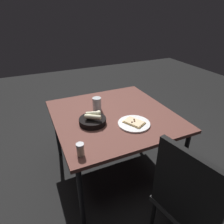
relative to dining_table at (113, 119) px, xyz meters
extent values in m
plane|color=black|center=(0.00, 0.00, -0.65)|extent=(8.00, 8.00, 0.00)
cube|color=brown|center=(0.00, 0.00, 0.04)|extent=(1.10, 1.09, 0.03)
cylinder|color=black|center=(-0.49, -0.48, -0.32)|extent=(0.04, 0.04, 0.68)
cylinder|color=black|center=(0.49, -0.48, -0.32)|extent=(0.04, 0.04, 0.68)
cylinder|color=black|center=(-0.49, 0.48, -0.32)|extent=(0.04, 0.04, 0.68)
cylinder|color=black|center=(0.49, 0.48, -0.32)|extent=(0.04, 0.04, 0.68)
cylinder|color=white|center=(0.24, 0.09, 0.06)|extent=(0.28, 0.28, 0.01)
cube|color=#DCB36F|center=(0.24, 0.09, 0.07)|extent=(0.20, 0.18, 0.01)
cube|color=beige|center=(0.24, 0.09, 0.08)|extent=(0.18, 0.16, 0.01)
sphere|color=brown|center=(0.21, 0.10, 0.08)|extent=(0.02, 0.02, 0.02)
sphere|color=brown|center=(0.25, 0.06, 0.08)|extent=(0.02, 0.02, 0.02)
sphere|color=brown|center=(0.24, 0.09, 0.08)|extent=(0.02, 0.02, 0.02)
cylinder|color=black|center=(0.08, -0.23, 0.08)|extent=(0.23, 0.23, 0.05)
cylinder|color=beige|center=(0.11, -0.24, 0.14)|extent=(0.11, 0.13, 0.04)
cylinder|color=beige|center=(0.06, -0.21, 0.13)|extent=(0.06, 0.13, 0.03)
cylinder|color=beige|center=(0.07, -0.22, 0.14)|extent=(0.07, 0.13, 0.04)
cylinder|color=#AE1814|center=(0.13, -0.25, 0.07)|extent=(0.06, 0.06, 0.03)
cylinder|color=silver|center=(-0.14, -0.11, 0.12)|extent=(0.08, 0.08, 0.13)
cylinder|color=#BD8C1F|center=(-0.14, -0.11, 0.10)|extent=(0.07, 0.07, 0.09)
cylinder|color=#BFB299|center=(0.43, -0.44, 0.09)|extent=(0.05, 0.05, 0.08)
cylinder|color=maroon|center=(0.43, -0.44, 0.07)|extent=(0.04, 0.04, 0.04)
cylinder|color=#B7B7BC|center=(0.43, -0.44, 0.14)|extent=(0.05, 0.05, 0.01)
cube|color=#2A2A2A|center=(0.91, 0.19, -0.22)|extent=(0.52, 0.52, 0.04)
cube|color=black|center=(0.96, 0.00, 0.06)|extent=(0.42, 0.12, 0.50)
cylinder|color=black|center=(0.69, 0.34, -0.44)|extent=(0.03, 0.03, 0.42)
cylinder|color=black|center=(0.77, -0.03, -0.44)|extent=(0.03, 0.03, 0.42)
camera|label=1|loc=(1.46, -0.67, 0.95)|focal=31.37mm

